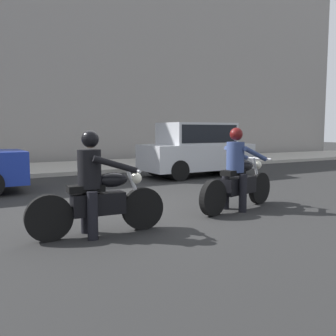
{
  "coord_description": "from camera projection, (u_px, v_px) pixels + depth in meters",
  "views": [
    {
      "loc": [
        -2.87,
        -6.69,
        1.55
      ],
      "look_at": [
        0.41,
        -0.97,
        0.87
      ],
      "focal_mm": 39.38,
      "sensor_mm": 36.0,
      "label": 1
    }
  ],
  "objects": [
    {
      "name": "ground_plane",
      "position": [
        126.0,
        208.0,
        7.35
      ],
      "size": [
        80.0,
        80.0,
        0.0
      ],
      "primitive_type": "plane",
      "color": "#242424"
    },
    {
      "name": "sidewalk_slab",
      "position": [
        44.0,
        169.0,
        14.25
      ],
      "size": [
        40.0,
        4.4,
        0.14
      ],
      "primitive_type": "cube",
      "color": "#A8A399",
      "rests_on": "ground_plane"
    },
    {
      "name": "building_facade",
      "position": [
        24.0,
        45.0,
        16.64
      ],
      "size": [
        40.0,
        1.4,
        10.81
      ],
      "primitive_type": "cube",
      "color": "gray",
      "rests_on": "ground_plane"
    },
    {
      "name": "motorcycle_with_rider_denim_blue",
      "position": [
        238.0,
        177.0,
        7.18
      ],
      "size": [
        2.21,
        0.87,
        1.6
      ],
      "color": "black",
      "rests_on": "ground_plane"
    },
    {
      "name": "motorcycle_with_rider_black_leather",
      "position": [
        97.0,
        193.0,
        5.41
      ],
      "size": [
        2.08,
        0.7,
        1.55
      ],
      "color": "black",
      "rests_on": "ground_plane"
    },
    {
      "name": "parked_hatchback_silver",
      "position": [
        196.0,
        149.0,
        12.47
      ],
      "size": [
        3.75,
        1.76,
        1.8
      ],
      "color": "#B2B5BA",
      "rests_on": "ground_plane"
    }
  ]
}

